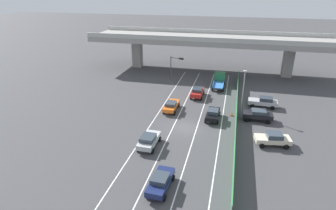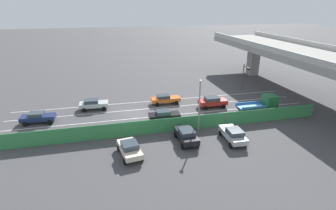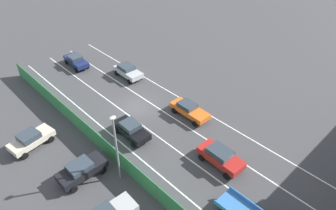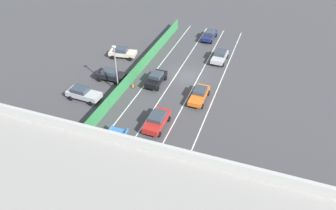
# 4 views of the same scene
# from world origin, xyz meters

# --- Properties ---
(ground_plane) EXTENTS (300.00, 300.00, 0.00)m
(ground_plane) POSITION_xyz_m (0.00, 0.00, 0.00)
(ground_plane) COLOR #424244
(lane_line_left_edge) EXTENTS (0.14, 44.62, 0.01)m
(lane_line_left_edge) POSITION_xyz_m (-4.88, 4.31, 0.00)
(lane_line_left_edge) COLOR silver
(lane_line_left_edge) RESTS_ON ground
(lane_line_mid_left) EXTENTS (0.14, 44.62, 0.01)m
(lane_line_mid_left) POSITION_xyz_m (-1.63, 4.31, 0.00)
(lane_line_mid_left) COLOR silver
(lane_line_mid_left) RESTS_ON ground
(lane_line_mid_right) EXTENTS (0.14, 44.62, 0.01)m
(lane_line_mid_right) POSITION_xyz_m (1.63, 4.31, 0.00)
(lane_line_mid_right) COLOR silver
(lane_line_mid_right) RESTS_ON ground
(lane_line_right_edge) EXTENTS (0.14, 44.62, 0.01)m
(lane_line_right_edge) POSITION_xyz_m (4.88, 4.31, 0.00)
(lane_line_right_edge) COLOR silver
(lane_line_right_edge) RESTS_ON ground
(elevated_overpass) EXTENTS (52.69, 11.27, 8.57)m
(elevated_overpass) POSITION_xyz_m (0.00, 28.62, 6.88)
(elevated_overpass) COLOR gray
(elevated_overpass) RESTS_ON ground
(green_fence) EXTENTS (0.10, 40.72, 1.88)m
(green_fence) POSITION_xyz_m (6.82, 4.31, 0.94)
(green_fence) COLOR #338447
(green_fence) RESTS_ON ground
(car_sedan_navy) EXTENTS (2.12, 4.47, 1.54)m
(car_sedan_navy) POSITION_xyz_m (0.02, -13.17, 0.86)
(car_sedan_navy) COLOR navy
(car_sedan_navy) RESTS_ON ground
(car_sedan_silver) EXTENTS (2.17, 4.31, 1.59)m
(car_sedan_silver) POSITION_xyz_m (-3.40, -5.94, 0.90)
(car_sedan_silver) COLOR #B7BABC
(car_sedan_silver) RESTS_ON ground
(car_taxi_orange) EXTENTS (1.97, 4.62, 1.51)m
(car_taxi_orange) POSITION_xyz_m (-3.16, 5.27, 0.84)
(car_taxi_orange) COLOR orange
(car_taxi_orange) RESTS_ON ground
(car_sedan_red) EXTENTS (2.12, 4.39, 1.66)m
(car_sedan_red) POSITION_xyz_m (-0.00, 12.10, 0.93)
(car_sedan_red) COLOR red
(car_sedan_red) RESTS_ON ground
(car_sedan_black) EXTENTS (2.06, 4.31, 1.60)m
(car_sedan_black) POSITION_xyz_m (3.49, 3.57, 0.89)
(car_sedan_black) COLOR black
(car_sedan_black) RESTS_ON ground
(flatbed_truck_blue) EXTENTS (2.25, 6.03, 2.40)m
(flatbed_truck_blue) POSITION_xyz_m (3.27, 18.94, 1.24)
(flatbed_truck_blue) COLOR black
(flatbed_truck_blue) RESTS_ON ground
(parked_sedan_cream) EXTENTS (4.46, 2.57, 1.63)m
(parked_sedan_cream) POSITION_xyz_m (11.37, -1.98, 0.89)
(parked_sedan_cream) COLOR beige
(parked_sedan_cream) RESTS_ON ground
(parked_sedan_dark) EXTENTS (4.26, 2.11, 1.62)m
(parked_sedan_dark) POSITION_xyz_m (9.87, 4.79, 0.91)
(parked_sedan_dark) COLOR black
(parked_sedan_dark) RESTS_ON ground
(parked_wagon_silver) EXTENTS (4.59, 2.18, 1.68)m
(parked_wagon_silver) POSITION_xyz_m (10.99, 10.16, 0.92)
(parked_wagon_silver) COLOR #B2B5B7
(parked_wagon_silver) RESTS_ON ground
(traffic_light) EXTENTS (2.82, 0.87, 4.94)m
(traffic_light) POSITION_xyz_m (-5.91, 20.58, 3.51)
(traffic_light) COLOR #47474C
(traffic_light) RESTS_ON ground
(street_lamp) EXTENTS (0.60, 0.36, 6.77)m
(street_lamp) POSITION_xyz_m (7.53, 7.10, 4.14)
(street_lamp) COLOR gray
(street_lamp) RESTS_ON ground
(traffic_cone) EXTENTS (0.47, 0.47, 0.71)m
(traffic_cone) POSITION_xyz_m (6.18, 5.46, 0.33)
(traffic_cone) COLOR orange
(traffic_cone) RESTS_ON ground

